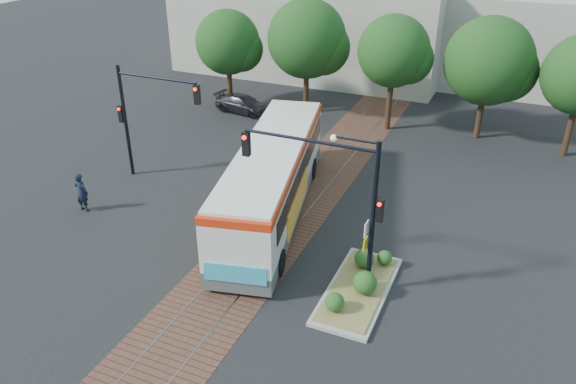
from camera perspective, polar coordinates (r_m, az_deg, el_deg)
name	(u,v)px	position (r m, az deg, el deg)	size (l,w,h in m)	color
ground	(257,250)	(24.13, -3.17, -5.94)	(120.00, 120.00, 0.00)	black
trackbed	(293,208)	(27.21, 0.56, -1.62)	(3.60, 40.00, 0.02)	brown
tree_row	(390,52)	(36.18, 10.37, 13.80)	(26.40, 5.60, 7.67)	#382314
warehouses	(406,28)	(48.52, 11.93, 15.97)	(40.00, 13.00, 8.00)	#ADA899
city_bus	(272,176)	(25.91, -1.59, 1.61)	(5.56, 13.29, 3.48)	#49494C
traffic_island	(360,283)	(21.84, 7.29, -9.20)	(2.20, 5.20, 1.13)	gray
signal_pole_main	(341,189)	(20.09, 5.41, 0.30)	(5.49, 0.46, 6.00)	black
signal_pole_left	(142,109)	(29.58, -14.66, 8.17)	(4.99, 0.34, 6.00)	black
officer	(82,192)	(28.33, -20.23, -0.02)	(0.71, 0.46, 1.94)	black
parked_car	(243,104)	(39.46, -4.56, 8.91)	(1.69, 4.17, 1.21)	black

